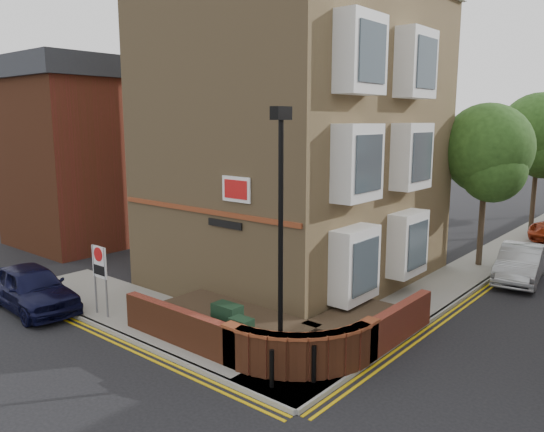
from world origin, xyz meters
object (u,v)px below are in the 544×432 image
at_px(lamppost, 281,241).
at_px(navy_hatchback, 32,288).
at_px(silver_car_near, 521,263).
at_px(zone_sign, 100,268).
at_px(utility_cabinet_large, 227,326).

relative_size(lamppost, navy_hatchback, 1.46).
bearing_deg(lamppost, silver_car_near, 79.18).
distance_m(lamppost, zone_sign, 6.85).
distance_m(lamppost, navy_hatchback, 9.59).
xyz_separation_m(zone_sign, navy_hatchback, (-2.47, -1.00, -0.91)).
xyz_separation_m(zone_sign, silver_car_near, (8.87, 12.59, -0.95)).
bearing_deg(lamppost, zone_sign, -173.93).
bearing_deg(lamppost, utility_cabinet_large, 176.99).
xyz_separation_m(utility_cabinet_large, silver_car_near, (4.17, 11.79, -0.03)).
relative_size(lamppost, utility_cabinet_large, 5.25).
bearing_deg(silver_car_near, zone_sign, -132.94).
bearing_deg(lamppost, navy_hatchback, -169.38).
height_order(lamppost, navy_hatchback, lamppost).
xyz_separation_m(utility_cabinet_large, navy_hatchback, (-7.17, -1.80, 0.01)).
xyz_separation_m(lamppost, utility_cabinet_large, (-1.90, 0.10, -2.62)).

